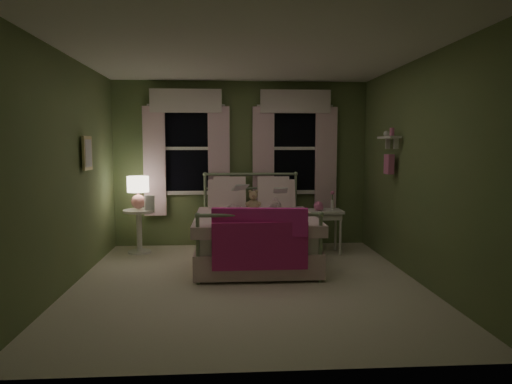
{
  "coord_description": "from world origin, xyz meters",
  "views": [
    {
      "loc": [
        -0.24,
        -5.17,
        1.59
      ],
      "look_at": [
        0.14,
        0.64,
        1.0
      ],
      "focal_mm": 32.0,
      "sensor_mm": 36.0,
      "label": 1
    }
  ],
  "objects": [
    {
      "name": "table_lamp",
      "position": [
        -1.53,
        1.61,
        0.95
      ],
      "size": [
        0.32,
        0.32,
        0.48
      ],
      "color": "#E08B84",
      "rests_on": "nightstand_left"
    },
    {
      "name": "child_right",
      "position": [
        0.42,
        1.41,
        0.93
      ],
      "size": [
        0.38,
        0.31,
        0.73
      ],
      "primitive_type": "imported",
      "rotation": [
        0.0,
        0.0,
        3.03
      ],
      "color": "#F7D1DD",
      "rests_on": "bed"
    },
    {
      "name": "window_left",
      "position": [
        -0.85,
        2.03,
        1.62
      ],
      "size": [
        1.34,
        0.13,
        1.96
      ],
      "color": "black",
      "rests_on": "room_shell"
    },
    {
      "name": "child_left",
      "position": [
        -0.14,
        1.41,
        0.98
      ],
      "size": [
        0.32,
        0.22,
        0.81
      ],
      "primitive_type": "imported",
      "rotation": [
        0.0,
        0.0,
        3.25
      ],
      "color": "#F7D1DD",
      "rests_on": "bed"
    },
    {
      "name": "bed",
      "position": [
        0.14,
        0.99,
        0.38
      ],
      "size": [
        1.58,
        2.04,
        1.18
      ],
      "color": "white",
      "rests_on": "ground"
    },
    {
      "name": "bud_vase",
      "position": [
        1.33,
        1.45,
        0.79
      ],
      "size": [
        0.06,
        0.06,
        0.28
      ],
      "color": "white",
      "rests_on": "nightstand_right"
    },
    {
      "name": "nightstand_left",
      "position": [
        -1.53,
        1.61,
        0.42
      ],
      "size": [
        0.46,
        0.46,
        0.65
      ],
      "color": "white",
      "rests_on": "ground"
    },
    {
      "name": "teddy_bear",
      "position": [
        0.14,
        1.25,
        0.79
      ],
      "size": [
        0.23,
        0.18,
        0.3
      ],
      "color": "tan",
      "rests_on": "bed"
    },
    {
      "name": "book_right",
      "position": [
        0.42,
        1.16,
        0.92
      ],
      "size": [
        0.2,
        0.12,
        0.26
      ],
      "primitive_type": "imported",
      "rotation": [
        1.22,
        0.0,
        -0.07
      ],
      "color": "beige",
      "rests_on": "child_right"
    },
    {
      "name": "pink_throw",
      "position": [
        0.14,
        -0.04,
        0.61
      ],
      "size": [
        1.1,
        0.21,
        0.71
      ],
      "color": "#F22FA4",
      "rests_on": "bed"
    },
    {
      "name": "pink_toy",
      "position": [
        1.11,
        1.4,
        0.71
      ],
      "size": [
        0.14,
        0.19,
        0.14
      ],
      "color": "pink",
      "rests_on": "nightstand_right"
    },
    {
      "name": "room_shell",
      "position": [
        0.0,
        0.0,
        1.3
      ],
      "size": [
        4.2,
        4.2,
        4.2
      ],
      "color": "white",
      "rests_on": "ground"
    },
    {
      "name": "nightstand_right",
      "position": [
        1.21,
        1.4,
        0.55
      ],
      "size": [
        0.5,
        0.4,
        0.64
      ],
      "color": "white",
      "rests_on": "ground"
    },
    {
      "name": "window_right",
      "position": [
        0.85,
        2.03,
        1.62
      ],
      "size": [
        1.34,
        0.13,
        1.96
      ],
      "color": "black",
      "rests_on": "room_shell"
    },
    {
      "name": "wall_shelf",
      "position": [
        1.9,
        0.7,
        1.52
      ],
      "size": [
        0.15,
        0.5,
        0.6
      ],
      "color": "white",
      "rests_on": "room_shell"
    },
    {
      "name": "book_left",
      "position": [
        -0.14,
        1.16,
        0.96
      ],
      "size": [
        0.22,
        0.16,
        0.26
      ],
      "primitive_type": "imported",
      "rotation": [
        1.22,
        0.0,
        0.24
      ],
      "color": "beige",
      "rests_on": "child_left"
    },
    {
      "name": "framed_picture",
      "position": [
        -1.95,
        0.6,
        1.5
      ],
      "size": [
        0.03,
        0.32,
        0.42
      ],
      "color": "beige",
      "rests_on": "room_shell"
    },
    {
      "name": "book_nightstand",
      "position": [
        -1.43,
        1.53,
        0.66
      ],
      "size": [
        0.23,
        0.26,
        0.02
      ],
      "primitive_type": "imported",
      "rotation": [
        0.0,
        0.0,
        -0.33
      ],
      "color": "beige",
      "rests_on": "nightstand_left"
    }
  ]
}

